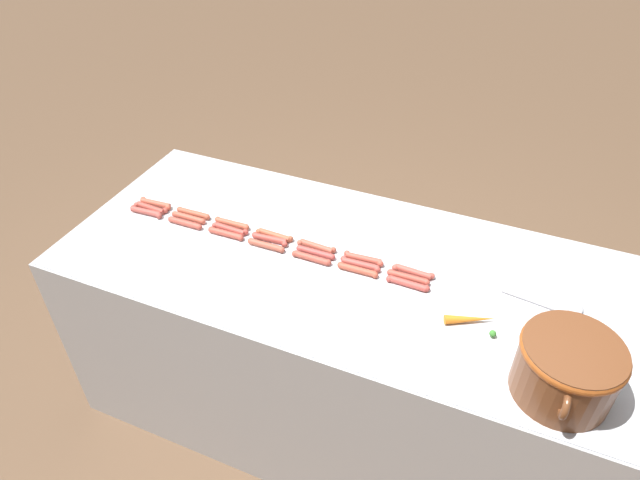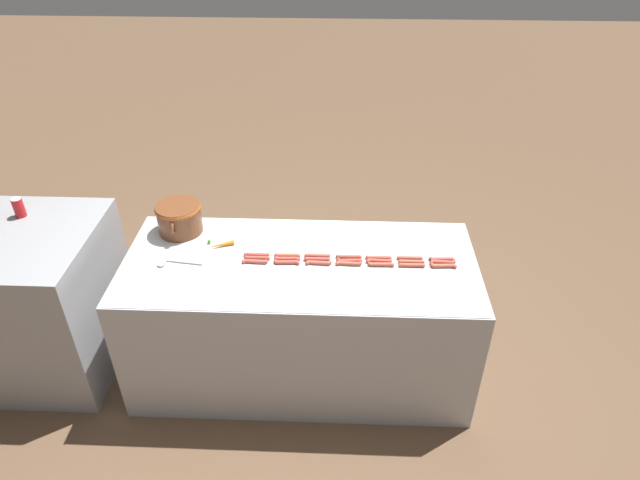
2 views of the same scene
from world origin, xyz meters
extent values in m
plane|color=brown|center=(0.00, 0.00, 0.00)|extent=(20.00, 20.00, 0.00)
cube|color=#ADAFB5|center=(0.00, 0.00, 0.45)|extent=(0.93, 2.12, 0.89)
cube|color=silver|center=(0.00, 0.00, 0.89)|extent=(0.92, 2.08, 0.00)
cylinder|color=#B9523D|center=(-0.03, -0.85, 0.91)|extent=(0.03, 0.13, 0.02)
sphere|color=#B9523D|center=(-0.03, -0.92, 0.91)|extent=(0.02, 0.02, 0.02)
sphere|color=#B9523D|center=(-0.02, -0.78, 0.91)|extent=(0.02, 0.02, 0.02)
cylinder|color=#B05039|center=(-0.03, -0.66, 0.91)|extent=(0.03, 0.13, 0.02)
sphere|color=#B05039|center=(-0.03, -0.73, 0.91)|extent=(0.02, 0.02, 0.02)
sphere|color=#B05039|center=(-0.03, -0.60, 0.91)|extent=(0.02, 0.02, 0.02)
cylinder|color=#B4533B|center=(-0.03, -0.48, 0.91)|extent=(0.03, 0.13, 0.02)
sphere|color=#B4533B|center=(-0.03, -0.55, 0.91)|extent=(0.02, 0.02, 0.02)
sphere|color=#B4533B|center=(-0.03, -0.42, 0.91)|extent=(0.02, 0.02, 0.02)
cylinder|color=#B25338|center=(-0.03, -0.29, 0.91)|extent=(0.03, 0.13, 0.02)
sphere|color=#B25338|center=(-0.02, -0.36, 0.91)|extent=(0.02, 0.02, 0.02)
sphere|color=#B25338|center=(-0.03, -0.23, 0.91)|extent=(0.02, 0.02, 0.02)
cylinder|color=#B3513E|center=(-0.03, -0.11, 0.91)|extent=(0.03, 0.13, 0.02)
sphere|color=#B3513E|center=(-0.02, -0.18, 0.91)|extent=(0.02, 0.02, 0.02)
sphere|color=#B3513E|center=(-0.03, -0.05, 0.91)|extent=(0.02, 0.02, 0.02)
cylinder|color=#B64A3B|center=(-0.03, 0.08, 0.91)|extent=(0.03, 0.13, 0.02)
sphere|color=#B64A3B|center=(-0.03, 0.01, 0.91)|extent=(0.02, 0.02, 0.02)
sphere|color=#B64A3B|center=(-0.03, 0.14, 0.91)|extent=(0.02, 0.02, 0.02)
cylinder|color=#B84C41|center=(-0.03, 0.26, 0.91)|extent=(0.03, 0.13, 0.02)
sphere|color=#B84C41|center=(-0.03, 0.20, 0.91)|extent=(0.02, 0.02, 0.02)
sphere|color=#B84C41|center=(-0.03, 0.33, 0.91)|extent=(0.02, 0.02, 0.02)
cylinder|color=#B0463B|center=(0.01, -0.85, 0.91)|extent=(0.03, 0.13, 0.02)
sphere|color=#B0463B|center=(0.01, -0.92, 0.91)|extent=(0.02, 0.02, 0.02)
sphere|color=#B0463B|center=(0.00, -0.78, 0.91)|extent=(0.02, 0.02, 0.02)
cylinder|color=#B9513D|center=(0.01, -0.66, 0.91)|extent=(0.02, 0.13, 0.02)
sphere|color=#B9513D|center=(0.01, -0.73, 0.91)|extent=(0.02, 0.02, 0.02)
sphere|color=#B9513D|center=(0.01, -0.60, 0.91)|extent=(0.02, 0.02, 0.02)
cylinder|color=#B9453C|center=(0.01, -0.47, 0.91)|extent=(0.03, 0.13, 0.02)
sphere|color=#B9453C|center=(0.01, -0.54, 0.91)|extent=(0.02, 0.02, 0.02)
sphere|color=#B9453C|center=(0.00, -0.41, 0.91)|extent=(0.02, 0.02, 0.02)
cylinder|color=#B1453C|center=(0.00, -0.30, 0.91)|extent=(0.03, 0.14, 0.02)
sphere|color=#B1453C|center=(0.00, -0.36, 0.91)|extent=(0.02, 0.02, 0.02)
sphere|color=#B1453C|center=(0.01, -0.23, 0.91)|extent=(0.02, 0.02, 0.02)
cylinder|color=#AF443F|center=(0.01, -0.10, 0.91)|extent=(0.02, 0.13, 0.02)
sphere|color=#AF443F|center=(0.01, -0.17, 0.91)|extent=(0.02, 0.02, 0.02)
sphere|color=#AF443F|center=(0.01, -0.04, 0.91)|extent=(0.02, 0.02, 0.02)
cylinder|color=#B2483F|center=(0.01, 0.07, 0.91)|extent=(0.03, 0.13, 0.02)
sphere|color=#B2483F|center=(0.00, 0.01, 0.91)|extent=(0.02, 0.02, 0.02)
sphere|color=#B2483F|center=(0.01, 0.14, 0.91)|extent=(0.02, 0.02, 0.02)
cylinder|color=#B04638|center=(0.01, 0.26, 0.91)|extent=(0.03, 0.13, 0.02)
sphere|color=#B04638|center=(0.01, 0.19, 0.91)|extent=(0.02, 0.02, 0.02)
sphere|color=#B04638|center=(0.01, 0.32, 0.91)|extent=(0.02, 0.02, 0.02)
cylinder|color=#AC4A41|center=(0.04, -0.85, 0.91)|extent=(0.03, 0.13, 0.02)
sphere|color=#AC4A41|center=(0.04, -0.92, 0.91)|extent=(0.02, 0.02, 0.02)
sphere|color=#AC4A41|center=(0.04, -0.78, 0.91)|extent=(0.02, 0.02, 0.02)
cylinder|color=#B44A3D|center=(0.04, -0.66, 0.91)|extent=(0.02, 0.13, 0.02)
sphere|color=#B44A3D|center=(0.04, -0.72, 0.91)|extent=(0.02, 0.02, 0.02)
sphere|color=#B44A3D|center=(0.04, -0.59, 0.91)|extent=(0.02, 0.02, 0.02)
cylinder|color=#B4493A|center=(0.04, -0.47, 0.91)|extent=(0.03, 0.13, 0.02)
sphere|color=#B4493A|center=(0.04, -0.54, 0.91)|extent=(0.02, 0.02, 0.02)
sphere|color=#B4493A|center=(0.04, -0.40, 0.91)|extent=(0.02, 0.02, 0.02)
cylinder|color=#AC503D|center=(0.04, -0.29, 0.91)|extent=(0.03, 0.13, 0.02)
sphere|color=#AC503D|center=(0.04, -0.36, 0.91)|extent=(0.02, 0.02, 0.02)
sphere|color=#AC503D|center=(0.04, -0.23, 0.91)|extent=(0.02, 0.02, 0.02)
cylinder|color=#AC4839|center=(0.04, -0.10, 0.91)|extent=(0.03, 0.13, 0.02)
sphere|color=#AC4839|center=(0.04, -0.17, 0.91)|extent=(0.02, 0.02, 0.02)
sphere|color=#AC4839|center=(0.04, -0.04, 0.91)|extent=(0.02, 0.02, 0.02)
cylinder|color=#B44D38|center=(0.04, 0.08, 0.91)|extent=(0.03, 0.13, 0.02)
sphere|color=#B44D38|center=(0.04, 0.01, 0.91)|extent=(0.02, 0.02, 0.02)
sphere|color=#B44D38|center=(0.04, 0.14, 0.91)|extent=(0.02, 0.02, 0.02)
cylinder|color=#B6463E|center=(0.04, 0.26, 0.91)|extent=(0.03, 0.13, 0.02)
sphere|color=#B6463E|center=(0.04, 0.20, 0.91)|extent=(0.02, 0.02, 0.02)
sphere|color=#B6463E|center=(0.04, 0.33, 0.91)|extent=(0.02, 0.02, 0.02)
cylinder|color=brown|center=(0.30, 0.79, 0.99)|extent=(0.28, 0.28, 0.19)
torus|color=#9E4A1B|center=(0.30, 0.79, 1.07)|extent=(0.29, 0.29, 0.03)
torus|color=brown|center=(0.16, 0.79, 1.01)|extent=(0.08, 0.02, 0.08)
torus|color=brown|center=(0.44, 0.79, 1.01)|extent=(0.08, 0.02, 0.08)
cylinder|color=#B7B7BC|center=(-0.05, 0.68, 0.90)|extent=(0.04, 0.22, 0.01)
ellipsoid|color=#B7B7BC|center=(-0.07, 0.81, 0.91)|extent=(0.08, 0.06, 0.02)
cone|color=orange|center=(0.13, 0.50, 0.91)|extent=(0.10, 0.17, 0.03)
sphere|color=#387F2D|center=(0.16, 0.58, 0.91)|extent=(0.02, 0.02, 0.02)
camera|label=1|loc=(1.47, 0.53, 2.25)|focal=31.20mm
camera|label=2|loc=(-2.66, -0.23, 2.89)|focal=31.31mm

